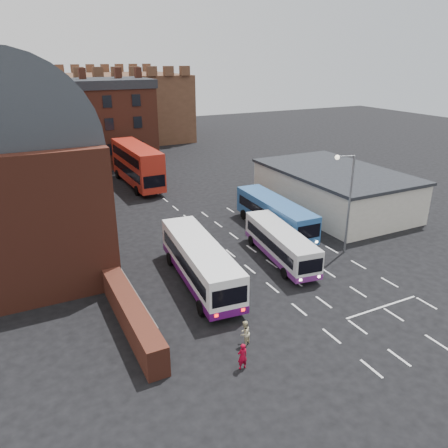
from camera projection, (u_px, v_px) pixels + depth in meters
name	position (u px, v px, depth m)	size (l,w,h in m)	color
ground	(292.00, 304.00, 28.90)	(180.00, 180.00, 0.00)	black
railway_station	(3.00, 152.00, 37.08)	(12.00, 28.00, 16.00)	#602B1E
forecourt_wall	(132.00, 316.00, 25.95)	(1.20, 10.00, 1.80)	#602B1E
cream_building	(334.00, 189.00, 46.07)	(10.40, 16.40, 4.25)	beige
brick_terrace	(74.00, 128.00, 62.65)	(22.00, 10.00, 11.00)	brown
castle_keep	(121.00, 107.00, 84.15)	(22.00, 22.00, 12.00)	brown
bus_white_outbound	(200.00, 260.00, 30.89)	(3.64, 11.47, 3.08)	white
bus_white_inbound	(280.00, 242.00, 34.58)	(3.40, 9.67, 2.58)	silver
bus_blue	(275.00, 213.00, 40.32)	(3.07, 10.93, 2.96)	#2A5997
bus_red_double	(137.00, 165.00, 54.07)	(3.36, 12.67, 5.05)	red
street_lamp	(347.00, 195.00, 34.59)	(1.63, 0.66, 8.27)	slate
pedestrian_red	(242.00, 356.00, 22.67)	(0.56, 0.37, 1.53)	maroon
pedestrian_beige	(245.00, 333.00, 24.58)	(0.74, 0.57, 1.52)	beige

